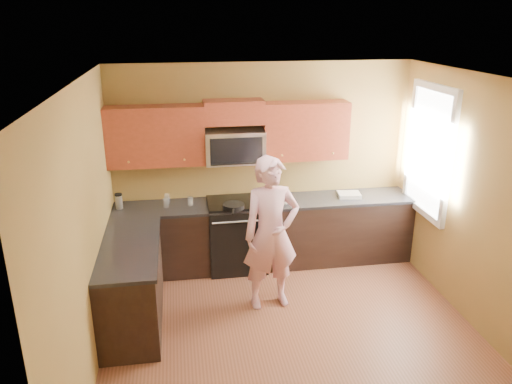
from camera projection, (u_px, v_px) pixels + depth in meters
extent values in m
plane|color=brown|center=(294.00, 336.00, 5.33)|extent=(4.00, 4.00, 0.00)
plane|color=white|center=(301.00, 81.00, 4.43)|extent=(4.00, 4.00, 0.00)
plane|color=brown|center=(262.00, 164.00, 6.74)|extent=(4.00, 0.00, 4.00)
plane|color=brown|center=(375.00, 346.00, 3.02)|extent=(4.00, 0.00, 4.00)
plane|color=brown|center=(86.00, 234.00, 4.58)|extent=(0.00, 4.00, 4.00)
plane|color=brown|center=(484.00, 208.00, 5.18)|extent=(0.00, 4.00, 4.00)
cube|color=black|center=(266.00, 234.00, 6.77)|extent=(4.00, 0.60, 0.88)
cube|color=black|center=(132.00, 285.00, 5.49)|extent=(0.60, 1.60, 0.88)
cube|color=black|center=(266.00, 203.00, 6.60)|extent=(4.00, 0.62, 0.04)
cube|color=black|center=(130.00, 247.00, 5.34)|extent=(0.62, 1.60, 0.04)
cube|color=maroon|center=(234.00, 112.00, 6.28)|extent=(0.76, 0.33, 0.30)
imported|color=pink|center=(271.00, 234.00, 5.65)|extent=(0.71, 0.52, 1.81)
cube|color=#B27F47|center=(265.00, 201.00, 6.60)|extent=(0.14, 0.14, 0.01)
ellipsoid|color=silver|center=(283.00, 203.00, 6.47)|extent=(0.15, 0.15, 0.06)
ellipsoid|color=silver|center=(287.00, 199.00, 6.57)|extent=(0.14, 0.15, 0.07)
cube|color=white|center=(349.00, 195.00, 6.77)|extent=(0.33, 0.28, 0.05)
cylinder|color=silver|center=(167.00, 198.00, 6.53)|extent=(0.08, 0.08, 0.12)
cylinder|color=silver|center=(190.00, 201.00, 6.44)|extent=(0.09, 0.09, 0.12)
cylinder|color=silver|center=(166.00, 203.00, 6.38)|extent=(0.08, 0.08, 0.12)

